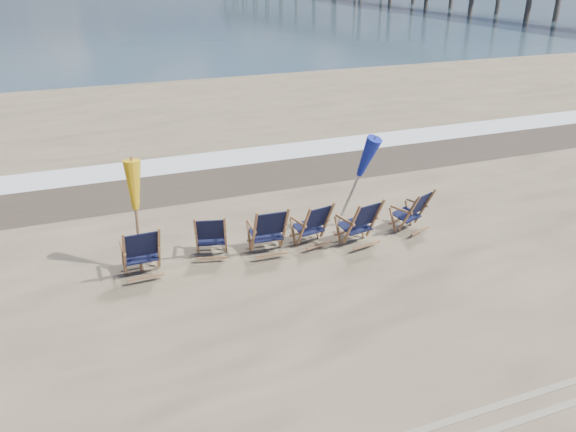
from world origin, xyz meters
name	(u,v)px	position (x,y,z in m)	size (l,w,h in m)	color
surf_foam	(208,160)	(0.00, 8.30, 0.00)	(200.00, 1.40, 0.01)	silver
wet_sand_strip	(223,178)	(0.00, 6.80, 0.00)	(200.00, 2.60, 0.00)	#42362A
beach_chair_0	(159,250)	(-2.26, 2.47, 0.52)	(0.66, 0.74, 1.03)	black
beach_chair_1	(225,236)	(-1.04, 2.67, 0.47)	(0.60, 0.67, 0.94)	black
beach_chair_2	(285,230)	(0.03, 2.43, 0.52)	(0.67, 0.75, 1.04)	black
beach_chair_3	(327,222)	(0.94, 2.54, 0.48)	(0.61, 0.69, 0.96)	black
beach_chair_4	(375,220)	(1.80, 2.22, 0.51)	(0.65, 0.73, 1.02)	black
beach_chair_5	(425,208)	(3.06, 2.43, 0.47)	(0.61, 0.68, 0.95)	black
umbrella_yellow	(134,192)	(-2.54, 2.84, 1.49)	(0.30, 0.30, 2.00)	#936642
umbrella_blue	(355,155)	(1.69, 2.94, 1.61)	(0.30, 0.30, 2.14)	#A5A5AD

